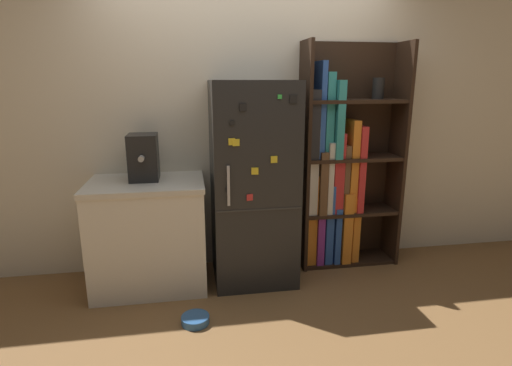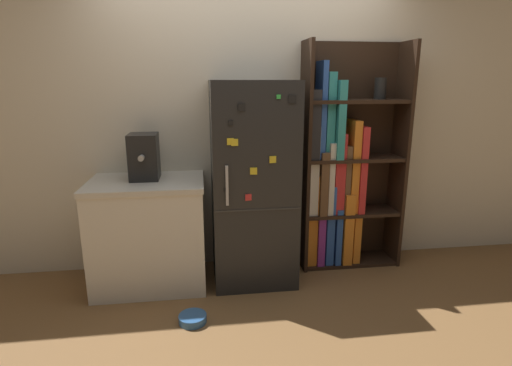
# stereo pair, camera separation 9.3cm
# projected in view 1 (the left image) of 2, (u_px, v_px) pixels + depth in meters

# --- Properties ---
(ground_plane) EXTENTS (16.00, 16.00, 0.00)m
(ground_plane) POSITION_uv_depth(u_px,v_px,m) (256.00, 282.00, 3.37)
(ground_plane) COLOR olive
(wall_back) EXTENTS (8.00, 0.05, 2.60)m
(wall_back) POSITION_uv_depth(u_px,v_px,m) (247.00, 122.00, 3.50)
(wall_back) COLOR beige
(wall_back) RESTS_ON ground_plane
(refrigerator) EXTENTS (0.67, 0.65, 1.66)m
(refrigerator) POSITION_uv_depth(u_px,v_px,m) (253.00, 184.00, 3.29)
(refrigerator) COLOR black
(refrigerator) RESTS_ON ground_plane
(bookshelf) EXTENTS (0.90, 0.33, 1.98)m
(bookshelf) POSITION_uv_depth(u_px,v_px,m) (337.00, 174.00, 3.58)
(bookshelf) COLOR black
(bookshelf) RESTS_ON ground_plane
(kitchen_counter) EXTENTS (0.90, 0.66, 0.89)m
(kitchen_counter) POSITION_uv_depth(u_px,v_px,m) (149.00, 234.00, 3.25)
(kitchen_counter) COLOR silver
(kitchen_counter) RESTS_ON ground_plane
(espresso_machine) EXTENTS (0.22, 0.31, 0.36)m
(espresso_machine) POSITION_uv_depth(u_px,v_px,m) (144.00, 157.00, 3.14)
(espresso_machine) COLOR black
(espresso_machine) RESTS_ON kitchen_counter
(pet_bowl) EXTENTS (0.20, 0.20, 0.06)m
(pet_bowl) POSITION_uv_depth(u_px,v_px,m) (195.00, 319.00, 2.80)
(pet_bowl) COLOR #3366A5
(pet_bowl) RESTS_ON ground_plane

